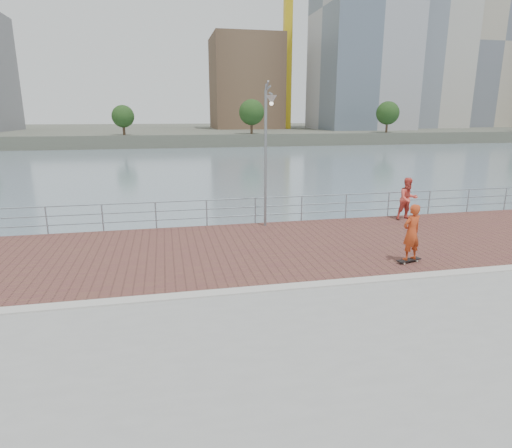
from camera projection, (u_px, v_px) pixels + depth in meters
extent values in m
plane|color=slate|center=(271.00, 356.00, 11.90)|extent=(400.00, 400.00, 0.00)
cube|color=brown|center=(246.00, 249.00, 14.80)|extent=(40.00, 6.80, 0.02)
cube|color=#B7B5AD|center=(272.00, 288.00, 11.39)|extent=(40.00, 0.40, 0.06)
cube|color=#4C5142|center=(172.00, 132.00, 127.57)|extent=(320.00, 95.00, 2.50)
cylinder|color=#8C9EA8|center=(47.00, 221.00, 16.44)|extent=(0.06, 0.06, 1.10)
cylinder|color=#8C9EA8|center=(103.00, 218.00, 16.85)|extent=(0.06, 0.06, 1.10)
cylinder|color=#8C9EA8|center=(156.00, 216.00, 17.26)|extent=(0.06, 0.06, 1.10)
cylinder|color=#8C9EA8|center=(207.00, 213.00, 17.68)|extent=(0.06, 0.06, 1.10)
cylinder|color=#8C9EA8|center=(255.00, 211.00, 18.09)|extent=(0.06, 0.06, 1.10)
cylinder|color=#8C9EA8|center=(302.00, 209.00, 18.50)|extent=(0.06, 0.06, 1.10)
cylinder|color=#8C9EA8|center=(346.00, 207.00, 18.91)|extent=(0.06, 0.06, 1.10)
cylinder|color=#8C9EA8|center=(388.00, 205.00, 19.33)|extent=(0.06, 0.06, 1.10)
cylinder|color=#8C9EA8|center=(429.00, 203.00, 19.74)|extent=(0.06, 0.06, 1.10)
cylinder|color=#8C9EA8|center=(468.00, 201.00, 20.15)|extent=(0.06, 0.06, 1.10)
cylinder|color=#8C9EA8|center=(505.00, 199.00, 20.56)|extent=(0.06, 0.06, 1.10)
cylinder|color=#8C9EA8|center=(231.00, 199.00, 17.75)|extent=(39.00, 0.05, 0.05)
cylinder|color=#8C9EA8|center=(231.00, 208.00, 17.84)|extent=(39.00, 0.05, 0.05)
cylinder|color=#8C9EA8|center=(231.00, 216.00, 17.93)|extent=(39.00, 0.05, 0.05)
cylinder|color=gray|center=(265.00, 160.00, 17.13)|extent=(0.11, 0.11, 5.45)
cylinder|color=gray|center=(269.00, 89.00, 16.02)|extent=(0.07, 0.91, 0.07)
cone|color=#B2B2AD|center=(272.00, 93.00, 15.64)|extent=(0.40, 0.40, 0.32)
cube|color=black|center=(409.00, 260.00, 13.40)|extent=(0.87, 0.42, 0.03)
cylinder|color=beige|center=(404.00, 263.00, 13.23)|extent=(0.07, 0.06, 0.06)
cylinder|color=beige|center=(417.00, 261.00, 13.46)|extent=(0.07, 0.06, 0.06)
cylinder|color=beige|center=(401.00, 262.00, 13.36)|extent=(0.07, 0.06, 0.06)
cylinder|color=beige|center=(413.00, 259.00, 13.59)|extent=(0.07, 0.06, 0.06)
imported|color=#B43A18|center=(412.00, 232.00, 13.18)|extent=(0.73, 0.57, 1.78)
imported|color=#E14F42|center=(408.00, 199.00, 18.61)|extent=(0.90, 0.70, 1.85)
cube|color=gold|center=(288.00, 29.00, 109.49)|extent=(2.00, 2.00, 50.00)
cube|color=brown|center=(246.00, 83.00, 116.43)|extent=(18.00, 18.00, 24.01)
cube|color=#9E9EA3|center=(364.00, 9.00, 106.37)|extent=(22.00, 22.00, 58.43)
cube|color=#B2ADA3|center=(429.00, 5.00, 119.61)|extent=(20.00, 20.00, 66.84)
cube|color=#ADA38E|center=(479.00, 46.00, 133.14)|extent=(24.00, 22.00, 48.66)
cylinder|color=#473323|center=(124.00, 126.00, 81.76)|extent=(0.50, 0.50, 3.27)
sphere|color=#193814|center=(123.00, 116.00, 81.29)|extent=(4.21, 4.21, 4.21)
cylinder|color=#473323|center=(252.00, 124.00, 86.69)|extent=(0.50, 0.50, 3.98)
sphere|color=#193814|center=(252.00, 112.00, 86.12)|extent=(5.12, 5.12, 5.12)
cylinder|color=#473323|center=(387.00, 123.00, 92.74)|extent=(0.50, 0.50, 3.84)
sphere|color=#193814|center=(388.00, 113.00, 92.19)|extent=(4.94, 4.94, 4.94)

